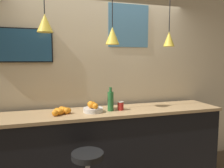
{
  "coord_description": "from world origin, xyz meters",
  "views": [
    {
      "loc": [
        -0.83,
        -2.14,
        1.67
      ],
      "look_at": [
        0.0,
        0.57,
        1.35
      ],
      "focal_mm": 35.0,
      "sensor_mm": 36.0,
      "label": 1
    }
  ],
  "objects_px": {
    "spread_jar": "(121,106)",
    "mounted_tv": "(21,45)",
    "fruit_bowl": "(93,108)",
    "juice_bottle": "(111,101)"
  },
  "relations": [
    {
      "from": "mounted_tv",
      "to": "fruit_bowl",
      "type": "bearing_deg",
      "value": -25.25
    },
    {
      "from": "fruit_bowl",
      "to": "mounted_tv",
      "type": "bearing_deg",
      "value": 154.75
    },
    {
      "from": "fruit_bowl",
      "to": "juice_bottle",
      "type": "bearing_deg",
      "value": 1.2
    },
    {
      "from": "spread_jar",
      "to": "juice_bottle",
      "type": "bearing_deg",
      "value": 180.0
    },
    {
      "from": "spread_jar",
      "to": "mounted_tv",
      "type": "distance_m",
      "value": 1.51
    },
    {
      "from": "spread_jar",
      "to": "mounted_tv",
      "type": "xyz_separation_m",
      "value": [
        -1.23,
        0.4,
        0.79
      ]
    },
    {
      "from": "fruit_bowl",
      "to": "mounted_tv",
      "type": "relative_size",
      "value": 0.32
    },
    {
      "from": "spread_jar",
      "to": "fruit_bowl",
      "type": "bearing_deg",
      "value": -179.24
    },
    {
      "from": "juice_bottle",
      "to": "spread_jar",
      "type": "bearing_deg",
      "value": 0.0
    },
    {
      "from": "juice_bottle",
      "to": "spread_jar",
      "type": "distance_m",
      "value": 0.16
    }
  ]
}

